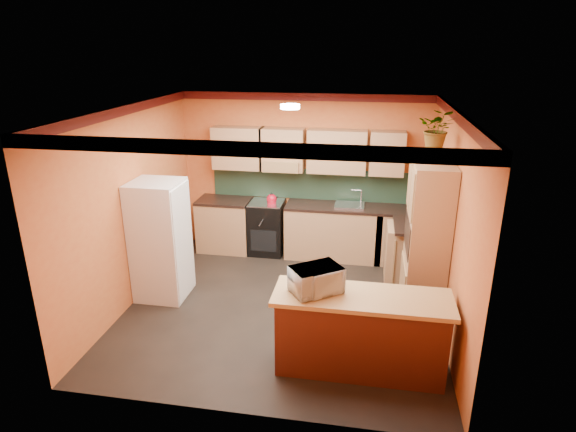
# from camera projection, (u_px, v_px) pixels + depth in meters

# --- Properties ---
(room_shell) EXTENTS (4.24, 4.24, 2.72)m
(room_shell) POSITION_uv_depth(u_px,v_px,m) (288.00, 154.00, 6.25)
(room_shell) COLOR black
(room_shell) RESTS_ON ground
(base_cabinets_back) EXTENTS (3.65, 0.60, 0.88)m
(base_cabinets_back) POSITION_uv_depth(u_px,v_px,m) (303.00, 230.00, 8.21)
(base_cabinets_back) COLOR #A77A58
(base_cabinets_back) RESTS_ON ground
(countertop_back) EXTENTS (3.65, 0.62, 0.04)m
(countertop_back) POSITION_uv_depth(u_px,v_px,m) (303.00, 205.00, 8.06)
(countertop_back) COLOR black
(countertop_back) RESTS_ON base_cabinets_back
(stove) EXTENTS (0.58, 0.58, 0.91)m
(stove) POSITION_uv_depth(u_px,v_px,m) (267.00, 227.00, 8.30)
(stove) COLOR black
(stove) RESTS_ON ground
(kettle) EXTENTS (0.21, 0.21, 0.18)m
(kettle) POSITION_uv_depth(u_px,v_px,m) (272.00, 198.00, 8.06)
(kettle) COLOR #B90C22
(kettle) RESTS_ON stove
(sink) EXTENTS (0.48, 0.40, 0.03)m
(sink) POSITION_uv_depth(u_px,v_px,m) (350.00, 205.00, 7.92)
(sink) COLOR silver
(sink) RESTS_ON countertop_back
(base_cabinets_right) EXTENTS (0.60, 0.80, 0.88)m
(base_cabinets_right) POSITION_uv_depth(u_px,v_px,m) (412.00, 255.00, 7.26)
(base_cabinets_right) COLOR #A77A58
(base_cabinets_right) RESTS_ON ground
(countertop_right) EXTENTS (0.62, 0.80, 0.04)m
(countertop_right) POSITION_uv_depth(u_px,v_px,m) (415.00, 226.00, 7.11)
(countertop_right) COLOR black
(countertop_right) RESTS_ON base_cabinets_right
(fridge) EXTENTS (0.68, 0.66, 1.70)m
(fridge) POSITION_uv_depth(u_px,v_px,m) (160.00, 240.00, 6.73)
(fridge) COLOR white
(fridge) RESTS_ON ground
(pantry) EXTENTS (0.48, 0.90, 2.10)m
(pantry) POSITION_uv_depth(u_px,v_px,m) (426.00, 243.00, 6.13)
(pantry) COLOR #A77A58
(pantry) RESTS_ON ground
(fern_pot) EXTENTS (0.22, 0.22, 0.16)m
(fern_pot) POSITION_uv_depth(u_px,v_px,m) (435.00, 155.00, 5.80)
(fern_pot) COLOR #AC6329
(fern_pot) RESTS_ON pantry
(fern) EXTENTS (0.50, 0.46, 0.47)m
(fern) POSITION_uv_depth(u_px,v_px,m) (438.00, 129.00, 5.69)
(fern) COLOR #A77A58
(fern) RESTS_ON fern_pot
(breakfast_bar) EXTENTS (1.80, 0.55, 0.88)m
(breakfast_bar) POSITION_uv_depth(u_px,v_px,m) (360.00, 335.00, 5.25)
(breakfast_bar) COLOR #521D13
(breakfast_bar) RESTS_ON ground
(bar_top) EXTENTS (1.90, 0.65, 0.05)m
(bar_top) POSITION_uv_depth(u_px,v_px,m) (362.00, 298.00, 5.09)
(bar_top) COLOR tan
(bar_top) RESTS_ON breakfast_bar
(microwave) EXTENTS (0.63, 0.59, 0.29)m
(microwave) POSITION_uv_depth(u_px,v_px,m) (316.00, 280.00, 5.12)
(microwave) COLOR white
(microwave) RESTS_ON bar_top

